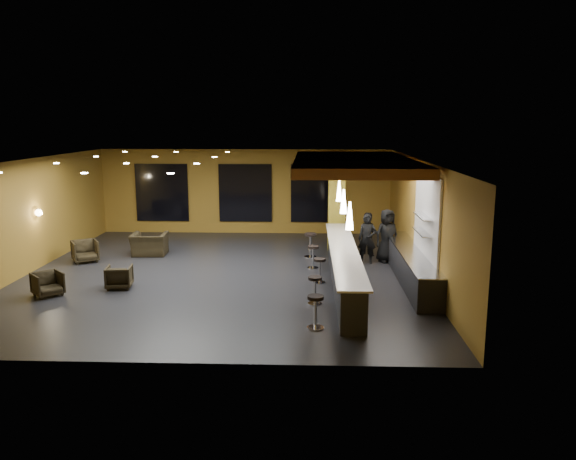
{
  "coord_description": "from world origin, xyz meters",
  "views": [
    {
      "loc": [
        2.65,
        -16.65,
        4.64
      ],
      "look_at": [
        2.0,
        0.5,
        1.3
      ],
      "focal_mm": 35.0,
      "sensor_mm": 36.0,
      "label": 1
    }
  ],
  "objects_px": {
    "armchair_b": "(119,277)",
    "bar_stool_4": "(310,242)",
    "bar_counter": "(343,268)",
    "armchair_a": "(48,284)",
    "bar_stool_3": "(313,254)",
    "armchair_d": "(150,244)",
    "prep_counter": "(410,266)",
    "staff_b": "(369,235)",
    "bar_stool_1": "(315,287)",
    "pendant_0": "(350,216)",
    "staff_a": "(367,239)",
    "armchair_c": "(85,251)",
    "staff_c": "(387,236)",
    "bar_stool_0": "(316,308)",
    "pendant_2": "(339,191)",
    "column": "(337,202)",
    "bar_stool_2": "(320,267)",
    "pendant_1": "(344,201)"
  },
  "relations": [
    {
      "from": "column",
      "to": "bar_stool_4",
      "type": "xyz_separation_m",
      "value": [
        -0.94,
        -1.34,
        -1.21
      ]
    },
    {
      "from": "staff_c",
      "to": "bar_stool_0",
      "type": "relative_size",
      "value": 2.3
    },
    {
      "from": "prep_counter",
      "to": "staff_b",
      "type": "height_order",
      "value": "staff_b"
    },
    {
      "from": "bar_counter",
      "to": "bar_stool_3",
      "type": "height_order",
      "value": "bar_counter"
    },
    {
      "from": "armchair_c",
      "to": "armchair_d",
      "type": "relative_size",
      "value": 0.68
    },
    {
      "from": "staff_b",
      "to": "armchair_a",
      "type": "bearing_deg",
      "value": -149.33
    },
    {
      "from": "armchair_a",
      "to": "armchair_b",
      "type": "relative_size",
      "value": 1.02
    },
    {
      "from": "armchair_c",
      "to": "armchair_d",
      "type": "height_order",
      "value": "armchair_d"
    },
    {
      "from": "pendant_0",
      "to": "bar_stool_1",
      "type": "height_order",
      "value": "pendant_0"
    },
    {
      "from": "armchair_a",
      "to": "bar_stool_1",
      "type": "distance_m",
      "value": 7.21
    },
    {
      "from": "staff_b",
      "to": "bar_counter",
      "type": "bearing_deg",
      "value": -104.52
    },
    {
      "from": "column",
      "to": "pendant_1",
      "type": "bearing_deg",
      "value": -90.0
    },
    {
      "from": "armchair_a",
      "to": "bar_stool_2",
      "type": "relative_size",
      "value": 0.98
    },
    {
      "from": "staff_c",
      "to": "column",
      "type": "bearing_deg",
      "value": 107.04
    },
    {
      "from": "armchair_b",
      "to": "bar_stool_4",
      "type": "relative_size",
      "value": 0.83
    },
    {
      "from": "staff_c",
      "to": "armchair_a",
      "type": "bearing_deg",
      "value": 179.37
    },
    {
      "from": "pendant_0",
      "to": "bar_stool_1",
      "type": "xyz_separation_m",
      "value": [
        -0.83,
        0.19,
        -1.88
      ]
    },
    {
      "from": "staff_a",
      "to": "staff_c",
      "type": "xyz_separation_m",
      "value": [
        0.67,
        0.21,
        0.07
      ]
    },
    {
      "from": "staff_c",
      "to": "staff_b",
      "type": "bearing_deg",
      "value": 100.45
    },
    {
      "from": "staff_a",
      "to": "armchair_c",
      "type": "bearing_deg",
      "value": -171.03
    },
    {
      "from": "armchair_d",
      "to": "bar_stool_3",
      "type": "height_order",
      "value": "armchair_d"
    },
    {
      "from": "prep_counter",
      "to": "staff_b",
      "type": "bearing_deg",
      "value": 107.02
    },
    {
      "from": "staff_c",
      "to": "bar_stool_1",
      "type": "distance_m",
      "value": 5.17
    },
    {
      "from": "staff_a",
      "to": "bar_stool_1",
      "type": "relative_size",
      "value": 2.24
    },
    {
      "from": "staff_c",
      "to": "armchair_a",
      "type": "height_order",
      "value": "staff_c"
    },
    {
      "from": "prep_counter",
      "to": "bar_stool_1",
      "type": "relative_size",
      "value": 8.19
    },
    {
      "from": "armchair_d",
      "to": "bar_stool_0",
      "type": "distance_m",
      "value": 8.99
    },
    {
      "from": "staff_c",
      "to": "bar_stool_0",
      "type": "xyz_separation_m",
      "value": [
        -2.44,
        -6.27,
        -0.39
      ]
    },
    {
      "from": "armchair_d",
      "to": "bar_stool_3",
      "type": "bearing_deg",
      "value": 161.62
    },
    {
      "from": "prep_counter",
      "to": "armchair_a",
      "type": "height_order",
      "value": "prep_counter"
    },
    {
      "from": "armchair_a",
      "to": "pendant_2",
      "type": "bearing_deg",
      "value": -16.29
    },
    {
      "from": "bar_stool_0",
      "to": "bar_stool_3",
      "type": "height_order",
      "value": "bar_stool_0"
    },
    {
      "from": "armchair_a",
      "to": "bar_stool_2",
      "type": "distance_m",
      "value": 7.5
    },
    {
      "from": "bar_counter",
      "to": "armchair_a",
      "type": "xyz_separation_m",
      "value": [
        -8.03,
        -1.35,
        -0.17
      ]
    },
    {
      "from": "staff_c",
      "to": "bar_stool_1",
      "type": "relative_size",
      "value": 2.43
    },
    {
      "from": "bar_counter",
      "to": "prep_counter",
      "type": "distance_m",
      "value": 2.06
    },
    {
      "from": "pendant_2",
      "to": "pendant_1",
      "type": "bearing_deg",
      "value": -90.0
    },
    {
      "from": "pendant_0",
      "to": "staff_a",
      "type": "bearing_deg",
      "value": 78.42
    },
    {
      "from": "pendant_1",
      "to": "armchair_a",
      "type": "xyz_separation_m",
      "value": [
        -8.03,
        -1.85,
        -2.02
      ]
    },
    {
      "from": "pendant_2",
      "to": "armchair_d",
      "type": "relative_size",
      "value": 0.59
    },
    {
      "from": "staff_b",
      "to": "bar_stool_1",
      "type": "bearing_deg",
      "value": -107.21
    },
    {
      "from": "bar_counter",
      "to": "bar_stool_2",
      "type": "xyz_separation_m",
      "value": [
        -0.68,
        0.13,
        -0.03
      ]
    },
    {
      "from": "bar_counter",
      "to": "pendant_2",
      "type": "height_order",
      "value": "pendant_2"
    },
    {
      "from": "pendant_0",
      "to": "bar_stool_4",
      "type": "relative_size",
      "value": 0.83
    },
    {
      "from": "bar_counter",
      "to": "staff_a",
      "type": "height_order",
      "value": "staff_a"
    },
    {
      "from": "column",
      "to": "bar_stool_0",
      "type": "height_order",
      "value": "column"
    },
    {
      "from": "staff_b",
      "to": "bar_stool_1",
      "type": "height_order",
      "value": "staff_b"
    },
    {
      "from": "armchair_a",
      "to": "bar_stool_0",
      "type": "distance_m",
      "value": 7.52
    },
    {
      "from": "armchair_a",
      "to": "armchair_d",
      "type": "distance_m",
      "value": 4.94
    },
    {
      "from": "armchair_a",
      "to": "bar_stool_1",
      "type": "relative_size",
      "value": 0.98
    }
  ]
}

